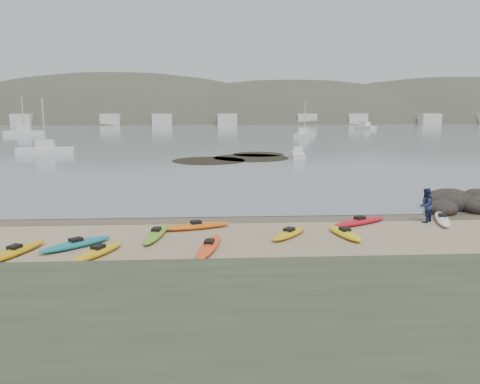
{
  "coord_description": "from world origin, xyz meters",
  "views": [
    {
      "loc": [
        -1.56,
        -26.55,
        6.34
      ],
      "look_at": [
        0.0,
        0.0,
        1.5
      ],
      "focal_mm": 35.0,
      "sensor_mm": 36.0,
      "label": 1
    }
  ],
  "objects": [
    {
      "name": "person_east",
      "position": [
        10.24,
        -1.79,
        0.96
      ],
      "size": [
        1.18,
        1.17,
        1.93
      ],
      "primitive_type": "imported",
      "rotation": [
        0.0,
        0.0,
        3.87
      ],
      "color": "#1B244F",
      "rests_on": "ground"
    },
    {
      "name": "far_town",
      "position": [
        6.0,
        145.0,
        2.0
      ],
      "size": [
        199.0,
        5.0,
        4.0
      ],
      "color": "beige",
      "rests_on": "ground"
    },
    {
      "name": "wet_sand",
      "position": [
        0.0,
        -0.3,
        0.0
      ],
      "size": [
        60.0,
        60.0,
        0.0
      ],
      "primitive_type": "plane",
      "color": "brown",
      "rests_on": "ground"
    },
    {
      "name": "ground",
      "position": [
        0.0,
        0.0,
        0.0
      ],
      "size": [
        600.0,
        600.0,
        0.0
      ],
      "primitive_type": "plane",
      "color": "tan",
      "rests_on": "ground"
    },
    {
      "name": "kelp_mats",
      "position": [
        1.7,
        31.98,
        0.03
      ],
      "size": [
        14.5,
        15.03,
        0.04
      ],
      "color": "black",
      "rests_on": "water"
    },
    {
      "name": "kayaks",
      "position": [
        -0.84,
        -4.37,
        0.17
      ],
      "size": [
        23.35,
        8.44,
        0.34
      ],
      "color": "yellow",
      "rests_on": "ground"
    },
    {
      "name": "far_hills",
      "position": [
        39.38,
        193.97,
        -15.93
      ],
      "size": [
        550.0,
        135.0,
        80.0
      ],
      "color": "#384235",
      "rests_on": "ground"
    },
    {
      "name": "bluff",
      "position": [
        0.0,
        -17.5,
        1.0
      ],
      "size": [
        60.0,
        8.0,
        2.0
      ],
      "primitive_type": "cube",
      "color": "#475138",
      "rests_on": "ground"
    },
    {
      "name": "moored_boats",
      "position": [
        -2.28,
        75.69,
        0.55
      ],
      "size": [
        94.01,
        84.63,
        1.2
      ],
      "color": "silver",
      "rests_on": "ground"
    },
    {
      "name": "rock_cluster",
      "position": [
        13.85,
        1.21,
        0.21
      ],
      "size": [
        5.05,
        3.67,
        1.58
      ],
      "color": "black",
      "rests_on": "ground"
    },
    {
      "name": "water",
      "position": [
        0.0,
        300.0,
        0.01
      ],
      "size": [
        1200.0,
        1200.0,
        0.0
      ],
      "primitive_type": "plane",
      "color": "slate",
      "rests_on": "ground"
    }
  ]
}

